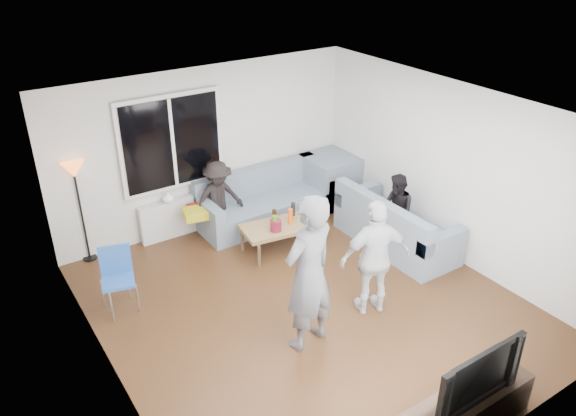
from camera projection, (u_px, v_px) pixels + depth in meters
floor at (307, 306)px, 7.43m from camera, size 5.00×5.50×0.04m
ceiling at (311, 113)px, 6.22m from camera, size 5.00×5.50×0.04m
wall_back at (207, 148)px, 8.87m from camera, size 5.00×0.04×2.60m
wall_front at (498, 348)px, 4.78m from camera, size 5.00×0.04×2.60m
wall_left at (102, 285)px, 5.59m from camera, size 0.04×5.50×2.60m
wall_right at (452, 172)px, 8.06m from camera, size 0.04×5.50×2.60m
window_frame at (172, 142)px, 8.40m from camera, size 1.62×0.06×1.47m
window_glass at (173, 143)px, 8.37m from camera, size 1.50×0.02×1.35m
window_mullion at (173, 143)px, 8.37m from camera, size 0.05×0.03×1.35m
radiator at (180, 217)px, 8.95m from camera, size 1.30×0.12×0.62m
potted_plant at (210, 182)px, 8.97m from camera, size 0.22×0.20×0.34m
vase at (168, 197)px, 8.65m from camera, size 0.19×0.19×0.18m
sofa_back_section at (267, 198)px, 9.29m from camera, size 2.30×0.85×0.85m
sofa_right_section at (397, 221)px, 8.59m from camera, size 2.00×0.85×0.85m
sofa_corner at (331, 179)px, 9.95m from camera, size 0.85×0.85×0.85m
cushion_yellow at (196, 214)px, 8.61m from camera, size 0.44×0.39×0.14m
cushion_red at (200, 210)px, 8.72m from camera, size 0.42×0.38×0.13m
coffee_table at (279, 237)px, 8.60m from camera, size 1.17×0.75×0.40m
pitcher at (276, 225)px, 8.33m from camera, size 0.17×0.17×0.17m
side_chair at (118, 282)px, 7.15m from camera, size 0.49×0.49×0.86m
floor_lamp at (81, 212)px, 8.07m from camera, size 0.32×0.32×1.56m
player_left at (309, 274)px, 6.34m from camera, size 0.79×0.60×1.96m
player_right at (375, 258)px, 6.99m from camera, size 0.99×0.65×1.57m
spectator_right at (396, 211)px, 8.54m from camera, size 0.59×0.67×1.16m
spectator_back at (219, 199)px, 8.80m from camera, size 0.82×0.49×1.25m
tv_console at (463, 413)px, 5.53m from camera, size 1.60×0.40×0.44m
television at (471, 372)px, 5.28m from camera, size 1.10×0.14×0.63m
bottle_d at (290, 216)px, 8.51m from camera, size 0.07×0.07×0.24m
bottle_e at (293, 209)px, 8.74m from camera, size 0.07×0.07×0.22m
bottle_c at (274, 216)px, 8.57m from camera, size 0.07×0.07×0.20m
bottle_b at (275, 223)px, 8.32m from camera, size 0.08×0.08×0.24m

